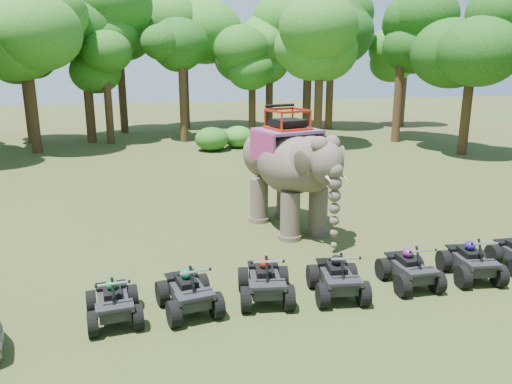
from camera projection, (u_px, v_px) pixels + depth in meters
ground at (266, 270)px, 13.63m from camera, size 110.00×110.00×0.00m
elephant at (288, 169)px, 16.57m from camera, size 3.31×5.27×4.11m
atv_0 at (113, 297)px, 10.86m from camera, size 1.29×1.66×1.15m
atv_1 at (188, 286)px, 11.29m from camera, size 1.47×1.83×1.22m
atv_2 at (265, 275)px, 11.82m from camera, size 1.46×1.84×1.24m
atv_3 at (338, 272)px, 12.02m from camera, size 1.41×1.80×1.23m
atv_4 at (410, 264)px, 12.57m from camera, size 1.17×1.60×1.17m
atv_5 at (472, 257)px, 12.99m from camera, size 1.40×1.77×1.21m
tree_0 at (183, 89)px, 33.71m from camera, size 5.05×5.05×7.21m
tree_1 at (252, 92)px, 35.69m from camera, size 4.61×4.61×6.59m
tree_2 at (319, 81)px, 31.97m from camera, size 5.88×5.88×8.41m
tree_3 at (400, 76)px, 33.45m from camera, size 6.25×6.25×8.94m
tree_4 at (470, 80)px, 29.03m from camera, size 6.15×6.15×8.79m
tree_25 at (28, 69)px, 29.38m from camera, size 6.95×6.95×9.94m
tree_26 at (107, 91)px, 33.02m from camera, size 4.93×4.93×7.04m
tree_28 at (269, 67)px, 40.14m from camera, size 6.92×6.92×9.88m
tree_29 at (308, 60)px, 40.17m from camera, size 7.66×7.66×10.94m
tree_31 at (121, 71)px, 37.56m from camera, size 6.56×6.56×9.37m
tree_32 at (184, 62)px, 40.01m from camera, size 7.43×7.43×10.61m
tree_33 at (252, 82)px, 39.93m from camera, size 5.30×5.30×7.57m
tree_34 at (308, 67)px, 42.17m from camera, size 6.81×6.81×9.73m
tree_35 at (86, 62)px, 33.05m from camera, size 7.49×7.49×10.70m
tree_36 at (404, 82)px, 41.47m from camera, size 5.15×5.15×7.36m
tree_37 at (26, 88)px, 33.28m from camera, size 5.20×5.20×7.42m
tree_38 at (330, 69)px, 39.61m from camera, size 6.69×6.69×9.55m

